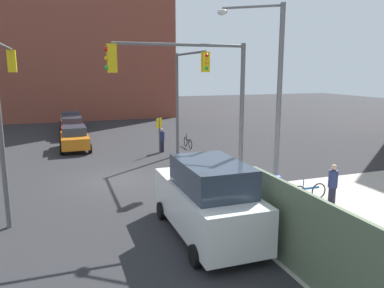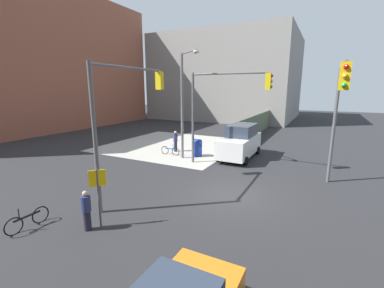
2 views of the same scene
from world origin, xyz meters
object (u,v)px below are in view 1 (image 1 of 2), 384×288
at_px(traffic_signal_ne_corner, 193,91).
at_px(pedestrian_waiting, 162,140).
at_px(traffic_signal_se_corner, 5,91).
at_px(bicycle_leaning_on_fence, 308,192).
at_px(mailbox_blue, 271,192).
at_px(coupe_red, 72,127).
at_px(bicycle_at_crosswalk, 188,142).
at_px(traffic_signal_nw_corner, 187,85).
at_px(pedestrian_crossing, 333,186).
at_px(street_lamp_corner, 270,89).
at_px(van_white_delivery, 207,199).
at_px(hatchback_silver, 71,120).
at_px(coupe_orange, 75,138).

xyz_separation_m(traffic_signal_ne_corner, pedestrian_waiting, (-10.30, 1.43, -3.80)).
distance_m(traffic_signal_se_corner, bicycle_leaning_on_fence, 12.89).
relative_size(traffic_signal_se_corner, mailbox_blue, 4.55).
height_order(coupe_red, bicycle_at_crosswalk, coupe_red).
distance_m(pedestrian_waiting, bicycle_leaning_on_fence, 11.91).
relative_size(traffic_signal_nw_corner, pedestrian_waiting, 4.00).
xyz_separation_m(pedestrian_crossing, pedestrian_waiting, (-12.60, -3.60, -0.12)).
xyz_separation_m(traffic_signal_ne_corner, street_lamp_corner, (0.48, 3.13, 0.06)).
height_order(van_white_delivery, bicycle_leaning_on_fence, van_white_delivery).
height_order(coupe_red, pedestrian_waiting, pedestrian_waiting).
bearing_deg(coupe_red, van_white_delivery, 9.19).
bearing_deg(traffic_signal_ne_corner, street_lamp_corner, 81.33).
distance_m(mailbox_blue, pedestrian_crossing, 2.48).
distance_m(traffic_signal_ne_corner, mailbox_blue, 4.98).
bearing_deg(hatchback_silver, coupe_red, -0.36).
bearing_deg(street_lamp_corner, pedestrian_waiting, -171.01).
bearing_deg(hatchback_silver, van_white_delivery, 7.48).
bearing_deg(bicycle_at_crosswalk, street_lamp_corner, -2.41).
bearing_deg(pedestrian_crossing, van_white_delivery, 156.32).
distance_m(street_lamp_corner, bicycle_at_crosswalk, 12.57).
relative_size(pedestrian_crossing, bicycle_at_crosswalk, 1.04).
distance_m(pedestrian_waiting, bicycle_at_crosswalk, 2.47).
bearing_deg(bicycle_at_crosswalk, traffic_signal_nw_corner, -19.27).
xyz_separation_m(coupe_orange, bicycle_at_crosswalk, (1.74, 7.74, -0.50)).
relative_size(street_lamp_corner, van_white_delivery, 1.48).
distance_m(traffic_signal_se_corner, bicycle_at_crosswalk, 14.55).
bearing_deg(traffic_signal_se_corner, coupe_red, 170.38).
xyz_separation_m(van_white_delivery, bicycle_at_crosswalk, (-14.28, 4.20, -0.93)).
distance_m(pedestrian_crossing, bicycle_at_crosswalk, 13.69).
relative_size(traffic_signal_ne_corner, pedestrian_crossing, 3.56).
distance_m(traffic_signal_ne_corner, pedestrian_crossing, 6.64).
bearing_deg(mailbox_blue, traffic_signal_se_corner, -112.34).
relative_size(traffic_signal_ne_corner, coupe_red, 1.57).
distance_m(traffic_signal_ne_corner, hatchback_silver, 24.13).
bearing_deg(coupe_red, pedestrian_crossing, 23.46).
relative_size(coupe_red, bicycle_at_crosswalk, 2.37).
bearing_deg(traffic_signal_ne_corner, pedestrian_crossing, 65.41).
relative_size(traffic_signal_ne_corner, bicycle_leaning_on_fence, 3.71).
height_order(coupe_red, van_white_delivery, van_white_delivery).
xyz_separation_m(traffic_signal_se_corner, traffic_signal_ne_corner, (2.20, 6.87, -0.01)).
distance_m(hatchback_silver, coupe_orange, 10.43).
relative_size(street_lamp_corner, bicycle_leaning_on_fence, 4.57).
bearing_deg(street_lamp_corner, coupe_orange, -151.82).
bearing_deg(pedestrian_waiting, hatchback_silver, 28.13).
bearing_deg(mailbox_blue, traffic_signal_ne_corner, -122.91).
relative_size(traffic_signal_se_corner, pedestrian_waiting, 4.00).
distance_m(street_lamp_corner, coupe_orange, 15.82).
bearing_deg(pedestrian_waiting, traffic_signal_se_corner, 139.86).
bearing_deg(traffic_signal_se_corner, pedestrian_crossing, 69.27).
height_order(traffic_signal_se_corner, street_lamp_corner, street_lamp_corner).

